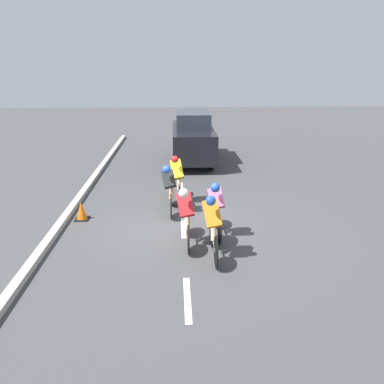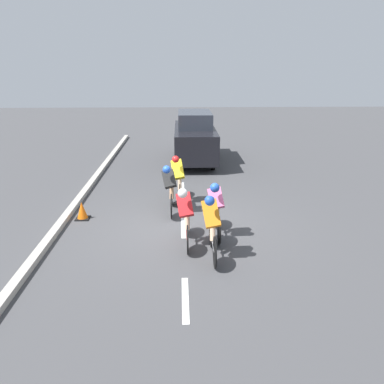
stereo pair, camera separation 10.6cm
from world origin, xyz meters
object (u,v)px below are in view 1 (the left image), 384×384
cyclist_red (186,214)px  cyclist_pink (217,207)px  traffic_cone (81,211)px  cyclist_orange (213,224)px  support_car (193,137)px  cyclist_yellow (178,178)px  cyclist_black (170,187)px

cyclist_red → cyclist_pink: size_ratio=0.98×
cyclist_pink → cyclist_red: bearing=31.4°
cyclist_red → traffic_cone: size_ratio=3.30×
cyclist_orange → traffic_cone: bearing=-34.4°
cyclist_orange → cyclist_pink: size_ratio=1.00×
cyclist_red → cyclist_pink: bearing=-148.6°
support_car → traffic_cone: 7.29m
cyclist_pink → cyclist_yellow: (0.91, -2.46, 0.03)m
cyclist_black → cyclist_red: 2.12m
cyclist_black → traffic_cone: (2.39, 0.42, -0.52)m
traffic_cone → cyclist_orange: bearing=145.6°
cyclist_red → cyclist_orange: bearing=131.1°
cyclist_red → traffic_cone: (2.79, -1.67, -0.54)m
cyclist_red → cyclist_yellow: 2.92m
cyclist_orange → traffic_cone: cyclist_orange is taller
cyclist_black → support_car: 6.10m
cyclist_black → cyclist_yellow: size_ratio=1.03×
cyclist_orange → cyclist_red: bearing=-48.9°
cyclist_black → cyclist_yellow: cyclist_yellow is taller
cyclist_yellow → traffic_cone: bearing=25.4°
support_car → cyclist_black: bearing=81.2°
cyclist_red → support_car: bearing=-93.7°
cyclist_red → support_car: 8.13m
cyclist_pink → cyclist_yellow: 2.62m
cyclist_red → support_car: support_car is taller
cyclist_black → cyclist_yellow: (-0.23, -0.83, 0.03)m
cyclist_black → cyclist_orange: cyclist_orange is taller
cyclist_pink → cyclist_orange: bearing=79.5°
cyclist_red → cyclist_orange: cyclist_orange is taller
cyclist_black → support_car: support_car is taller
cyclist_pink → cyclist_black: bearing=-54.9°
cyclist_yellow → support_car: support_car is taller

